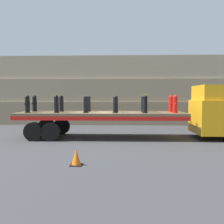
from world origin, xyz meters
TOP-DOWN VIEW (x-y plane):
  - ground_plane at (0.00, 0.00)m, footprint 120.00×120.00m
  - rock_cliff at (0.00, 7.41)m, footprint 60.00×3.30m
  - truck_cab at (6.18, 0.00)m, footprint 2.51×2.57m
  - flatbed_trailer at (-0.70, 0.00)m, footprint 8.70×2.51m
  - fire_hydrant_black_near_0 at (-3.75, -0.53)m, footprint 0.29×0.55m
  - fire_hydrant_black_far_0 at (-3.75, 0.53)m, footprint 0.29×0.55m
  - fire_hydrant_black_near_1 at (-2.25, -0.53)m, footprint 0.29×0.55m
  - fire_hydrant_black_far_1 at (-2.25, 0.53)m, footprint 0.29×0.55m
  - fire_hydrant_black_near_2 at (-0.75, -0.53)m, footprint 0.29×0.55m
  - fire_hydrant_black_far_2 at (-0.75, 0.53)m, footprint 0.29×0.55m
  - fire_hydrant_black_near_3 at (0.75, -0.53)m, footprint 0.29×0.55m
  - fire_hydrant_black_far_3 at (0.75, 0.53)m, footprint 0.29×0.55m
  - fire_hydrant_black_near_4 at (2.25, -0.53)m, footprint 0.29×0.55m
  - fire_hydrant_black_far_4 at (2.25, 0.53)m, footprint 0.29×0.55m
  - fire_hydrant_red_near_5 at (3.75, -0.53)m, footprint 0.29×0.55m
  - fire_hydrant_red_far_5 at (3.75, 0.53)m, footprint 0.29×0.55m
  - cargo_strap_rear at (-2.25, 0.00)m, footprint 0.05×2.60m
  - cargo_strap_middle at (2.25, 0.00)m, footprint 0.05×2.60m
  - traffic_cone at (-0.38, -5.34)m, footprint 0.38×0.38m

SIDE VIEW (x-z plane):
  - ground_plane at x=0.00m, z-range 0.00..0.00m
  - traffic_cone at x=-0.38m, z-range -0.01..0.51m
  - flatbed_trailer at x=-0.70m, z-range 0.39..1.75m
  - truck_cab at x=6.18m, z-range 0.01..2.77m
  - fire_hydrant_black_near_0 at x=-3.75m, z-range 1.35..2.24m
  - fire_hydrant_black_far_0 at x=-3.75m, z-range 1.35..2.24m
  - fire_hydrant_black_near_1 at x=-2.25m, z-range 1.35..2.24m
  - fire_hydrant_black_far_1 at x=-2.25m, z-range 1.35..2.24m
  - fire_hydrant_black_near_2 at x=-0.75m, z-range 1.35..2.24m
  - fire_hydrant_black_far_2 at x=-0.75m, z-range 1.35..2.24m
  - fire_hydrant_black_near_3 at x=0.75m, z-range 1.35..2.24m
  - fire_hydrant_black_far_3 at x=0.75m, z-range 1.35..2.24m
  - fire_hydrant_black_near_4 at x=2.25m, z-range 1.35..2.24m
  - fire_hydrant_black_far_4 at x=2.25m, z-range 1.35..2.24m
  - fire_hydrant_red_near_5 at x=3.75m, z-range 1.35..2.24m
  - fire_hydrant_red_far_5 at x=3.75m, z-range 1.35..2.24m
  - cargo_strap_rear at x=-2.25m, z-range 2.25..2.27m
  - cargo_strap_middle at x=2.25m, z-range 2.25..2.27m
  - rock_cliff at x=0.00m, z-range 0.00..5.32m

